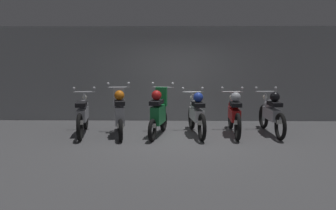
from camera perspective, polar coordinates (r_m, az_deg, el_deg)
name	(u,v)px	position (r m, az deg, el deg)	size (l,w,h in m)	color
ground_plane	(178,139)	(8.10, 1.62, -5.75)	(80.00, 80.00, 0.00)	#4C4C4F
back_wall	(177,74)	(10.35, 1.51, 5.21)	(16.00, 0.30, 2.82)	gray
motorbike_slot_0	(83,115)	(8.77, -14.08, -1.62)	(0.58, 1.94, 1.15)	black
motorbike_slot_1	(120,113)	(8.43, -8.12, -1.32)	(0.58, 1.67, 1.29)	black
motorbike_slot_2	(158,113)	(8.35, -1.61, -1.34)	(0.59, 1.67, 1.29)	black
motorbike_slot_3	(196,114)	(8.49, 4.78, -1.47)	(0.59, 1.94, 1.15)	black
motorbike_slot_4	(234,113)	(8.67, 11.02, -1.40)	(0.59, 1.95, 1.15)	black
motorbike_slot_5	(272,113)	(8.94, 16.94, -1.32)	(0.59, 1.95, 1.15)	black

